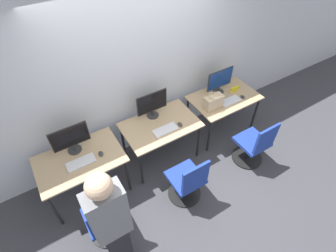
# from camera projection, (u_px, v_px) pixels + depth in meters

# --- Properties ---
(ground_plane) EXTENTS (20.00, 20.00, 0.00)m
(ground_plane) POSITION_uv_depth(u_px,v_px,m) (173.00, 170.00, 4.15)
(ground_plane) COLOR #3D3D42
(wall_back) EXTENTS (12.00, 0.05, 2.80)m
(wall_back) POSITION_uv_depth(u_px,v_px,m) (142.00, 69.00, 3.66)
(wall_back) COLOR silver
(wall_back) RESTS_ON ground_plane
(desk_left) EXTENTS (1.11, 0.72, 0.73)m
(desk_left) POSITION_uv_depth(u_px,v_px,m) (81.00, 163.00, 3.45)
(desk_left) COLOR tan
(desk_left) RESTS_ON ground_plane
(monitor_left) EXTENTS (0.49, 0.18, 0.42)m
(monitor_left) POSITION_uv_depth(u_px,v_px,m) (70.00, 139.00, 3.34)
(monitor_left) COLOR #2D2D2D
(monitor_left) RESTS_ON desk_left
(keyboard_left) EXTENTS (0.37, 0.16, 0.02)m
(keyboard_left) POSITION_uv_depth(u_px,v_px,m) (81.00, 163.00, 3.34)
(keyboard_left) COLOR silver
(keyboard_left) RESTS_ON desk_left
(mouse_left) EXTENTS (0.06, 0.09, 0.03)m
(mouse_left) POSITION_uv_depth(u_px,v_px,m) (101.00, 154.00, 3.44)
(mouse_left) COLOR #333333
(mouse_left) RESTS_ON desk_left
(office_chair_left) EXTENTS (0.48, 0.48, 0.88)m
(office_chair_left) POSITION_uv_depth(u_px,v_px,m) (106.00, 222.00, 3.19)
(office_chair_left) COLOR black
(office_chair_left) RESTS_ON ground_plane
(person_left) EXTENTS (0.36, 0.23, 1.75)m
(person_left) POSITION_uv_depth(u_px,v_px,m) (112.00, 224.00, 2.54)
(person_left) COLOR #232328
(person_left) RESTS_ON ground_plane
(desk_center) EXTENTS (1.11, 0.72, 0.73)m
(desk_center) POSITION_uv_depth(u_px,v_px,m) (160.00, 128.00, 3.90)
(desk_center) COLOR tan
(desk_center) RESTS_ON ground_plane
(monitor_center) EXTENTS (0.49, 0.18, 0.42)m
(monitor_center) POSITION_uv_depth(u_px,v_px,m) (152.00, 104.00, 3.82)
(monitor_center) COLOR #2D2D2D
(monitor_center) RESTS_ON desk_center
(keyboard_center) EXTENTS (0.37, 0.16, 0.02)m
(keyboard_center) POSITION_uv_depth(u_px,v_px,m) (165.00, 130.00, 3.75)
(keyboard_center) COLOR silver
(keyboard_center) RESTS_ON desk_center
(mouse_center) EXTENTS (0.06, 0.09, 0.03)m
(mouse_center) POSITION_uv_depth(u_px,v_px,m) (180.00, 124.00, 3.82)
(mouse_center) COLOR #333333
(mouse_center) RESTS_ON desk_center
(office_chair_center) EXTENTS (0.48, 0.48, 0.88)m
(office_chair_center) POSITION_uv_depth(u_px,v_px,m) (187.00, 182.00, 3.58)
(office_chair_center) COLOR black
(office_chair_center) RESTS_ON ground_plane
(desk_right) EXTENTS (1.11, 0.72, 0.73)m
(desk_right) POSITION_uv_depth(u_px,v_px,m) (224.00, 101.00, 4.35)
(desk_right) COLOR tan
(desk_right) RESTS_ON ground_plane
(monitor_right) EXTENTS (0.49, 0.18, 0.42)m
(monitor_right) POSITION_uv_depth(u_px,v_px,m) (220.00, 80.00, 4.23)
(monitor_right) COLOR #2D2D2D
(monitor_right) RESTS_ON desk_right
(keyboard_right) EXTENTS (0.37, 0.16, 0.02)m
(keyboard_right) POSITION_uv_depth(u_px,v_px,m) (230.00, 101.00, 4.21)
(keyboard_right) COLOR silver
(keyboard_right) RESTS_ON desk_right
(mouse_right) EXTENTS (0.06, 0.09, 0.03)m
(mouse_right) POSITION_uv_depth(u_px,v_px,m) (243.00, 97.00, 4.28)
(mouse_right) COLOR #333333
(mouse_right) RESTS_ON desk_right
(office_chair_right) EXTENTS (0.48, 0.48, 0.88)m
(office_chair_right) POSITION_uv_depth(u_px,v_px,m) (254.00, 146.00, 4.04)
(office_chair_right) COLOR black
(office_chair_right) RESTS_ON ground_plane
(handbag) EXTENTS (0.30, 0.18, 0.25)m
(handbag) POSITION_uv_depth(u_px,v_px,m) (213.00, 102.00, 4.03)
(handbag) COLOR tan
(handbag) RESTS_ON desk_right
(placard_right) EXTENTS (0.16, 0.03, 0.08)m
(placard_right) POSITION_uv_depth(u_px,v_px,m) (235.00, 89.00, 4.38)
(placard_right) COLOR yellow
(placard_right) RESTS_ON desk_right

